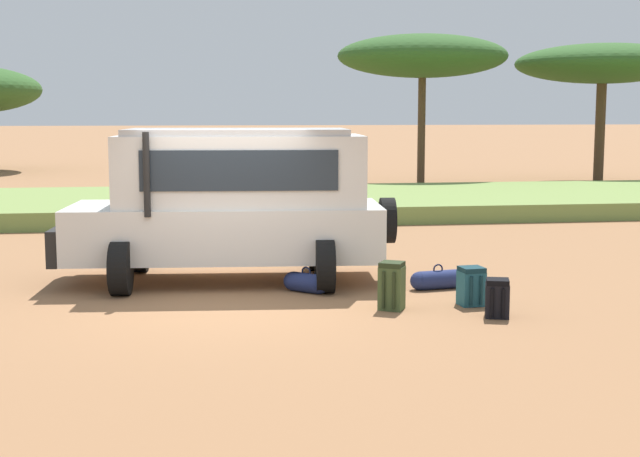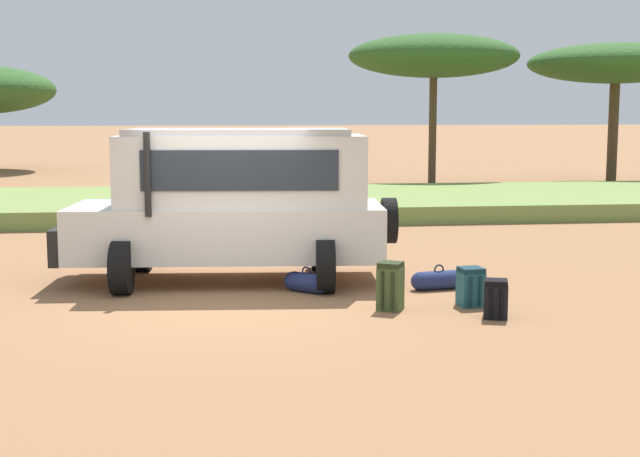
# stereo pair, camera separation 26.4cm
# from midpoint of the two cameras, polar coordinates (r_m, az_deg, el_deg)

# --- Properties ---
(ground_plane) EXTENTS (320.00, 320.00, 0.00)m
(ground_plane) POSITION_cam_midpoint_polar(r_m,az_deg,el_deg) (12.73, -6.57, -4.84)
(ground_plane) COLOR #936642
(grass_bank) EXTENTS (120.00, 7.00, 0.44)m
(grass_bank) POSITION_cam_midpoint_polar(r_m,az_deg,el_deg) (24.26, -7.58, 1.55)
(grass_bank) COLOR olive
(grass_bank) RESTS_ON ground_plane
(safari_vehicle) EXTENTS (5.43, 3.02, 2.44)m
(safari_vehicle) POSITION_cam_midpoint_polar(r_m,az_deg,el_deg) (14.21, -6.16, 1.75)
(safari_vehicle) COLOR silver
(safari_vehicle) RESTS_ON ground_plane
(backpack_beside_front_wheel) EXTENTS (0.38, 0.45, 0.51)m
(backpack_beside_front_wheel) POSITION_cam_midpoint_polar(r_m,az_deg,el_deg) (12.04, 10.66, -4.42)
(backpack_beside_front_wheel) COLOR black
(backpack_beside_front_wheel) RESTS_ON ground_plane
(backpack_cluster_center) EXTENTS (0.42, 0.46, 0.66)m
(backpack_cluster_center) POSITION_cam_midpoint_polar(r_m,az_deg,el_deg) (12.30, 4.02, -3.71)
(backpack_cluster_center) COLOR #42562D
(backpack_cluster_center) RESTS_ON ground_plane
(backpack_near_rear_wheel) EXTENTS (0.36, 0.44, 0.55)m
(backpack_near_rear_wheel) POSITION_cam_midpoint_polar(r_m,az_deg,el_deg) (12.70, 9.05, -3.69)
(backpack_near_rear_wheel) COLOR #235B6B
(backpack_near_rear_wheel) RESTS_ON ground_plane
(duffel_bag_low_black_case) EXTENTS (0.90, 0.39, 0.39)m
(duffel_bag_low_black_case) POSITION_cam_midpoint_polar(r_m,az_deg,el_deg) (13.79, 7.01, -3.27)
(duffel_bag_low_black_case) COLOR navy
(duffel_bag_low_black_case) RESTS_ON ground_plane
(duffel_bag_soft_canvas) EXTENTS (0.65, 0.61, 0.40)m
(duffel_bag_soft_canvas) POSITION_cam_midpoint_polar(r_m,az_deg,el_deg) (13.45, -1.46, -3.48)
(duffel_bag_soft_canvas) COLOR navy
(duffel_bag_soft_canvas) RESTS_ON ground_plane
(acacia_tree_left_mid) EXTENTS (6.14, 5.43, 5.44)m
(acacia_tree_left_mid) POSITION_cam_midpoint_polar(r_m,az_deg,el_deg) (32.69, 6.35, 10.88)
(acacia_tree_left_mid) COLOR brown
(acacia_tree_left_mid) RESTS_ON ground_plane
(acacia_tree_centre_back) EXTENTS (6.55, 6.48, 5.24)m
(acacia_tree_centre_back) POSITION_cam_midpoint_polar(r_m,az_deg,el_deg) (35.79, 17.44, 10.00)
(acacia_tree_centre_back) COLOR brown
(acacia_tree_centre_back) RESTS_ON ground_plane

